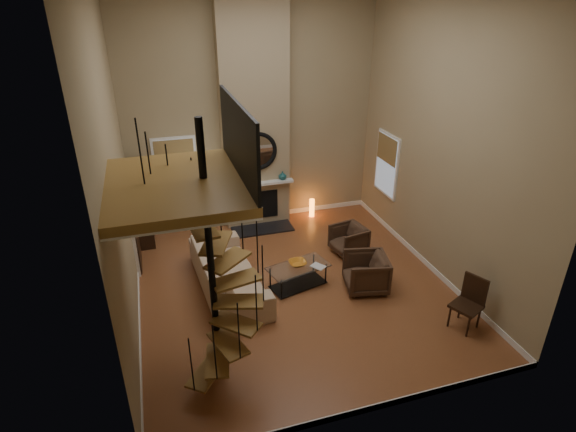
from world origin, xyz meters
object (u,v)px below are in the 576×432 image
object	(u,v)px
hutch	(141,205)
armchair_far	(370,273)
coffee_table	(298,274)
side_chair	(470,300)
sofa	(227,271)
armchair_near	(351,239)
accent_lamp	(312,208)
floor_lamp	(200,186)

from	to	relation	value
hutch	armchair_far	bearing A→B (deg)	-37.83
coffee_table	side_chair	size ratio (longest dim) A/B	1.34
armchair_far	sofa	bearing A→B (deg)	-94.68
sofa	armchair_near	size ratio (longest dim) A/B	3.85
coffee_table	accent_lamp	distance (m)	3.19
coffee_table	floor_lamp	xyz separation A→B (m)	(-1.56, 2.38, 1.13)
sofa	armchair_far	world-z (taller)	sofa
floor_lamp	accent_lamp	world-z (taller)	floor_lamp
sofa	coffee_table	size ratio (longest dim) A/B	2.05
armchair_near	accent_lamp	size ratio (longest dim) A/B	1.48
armchair_far	floor_lamp	xyz separation A→B (m)	(-2.89, 2.86, 1.06)
armchair_far	side_chair	distance (m)	1.93
floor_lamp	accent_lamp	size ratio (longest dim) A/B	3.60
coffee_table	floor_lamp	world-z (taller)	floor_lamp
coffee_table	accent_lamp	xyz separation A→B (m)	(1.33, 2.90, -0.03)
armchair_far	floor_lamp	bearing A→B (deg)	-122.46
armchair_far	armchair_near	bearing A→B (deg)	-176.51
coffee_table	hutch	bearing A→B (deg)	135.97
floor_lamp	side_chair	bearing A→B (deg)	-47.47
armchair_far	side_chair	world-z (taller)	side_chair
sofa	coffee_table	xyz separation A→B (m)	(1.36, -0.34, -0.11)
accent_lamp	side_chair	xyz separation A→B (m)	(1.15, -4.93, 0.28)
coffee_table	accent_lamp	world-z (taller)	accent_lamp
sofa	accent_lamp	world-z (taller)	sofa
hutch	floor_lamp	bearing A→B (deg)	-17.56
accent_lamp	armchair_near	bearing A→B (deg)	-84.07
armchair_far	coffee_table	distance (m)	1.41
armchair_near	hutch	bearing A→B (deg)	-123.74
hutch	accent_lamp	distance (m)	4.28
sofa	accent_lamp	xyz separation A→B (m)	(2.69, 2.57, -0.15)
sofa	armchair_near	bearing A→B (deg)	-83.21
armchair_near	armchair_far	bearing A→B (deg)	-19.14
coffee_table	sofa	bearing A→B (deg)	166.19
armchair_near	accent_lamp	bearing A→B (deg)	175.49
hutch	side_chair	distance (m)	7.23
armchair_near	accent_lamp	xyz separation A→B (m)	(-0.21, 2.02, -0.10)
armchair_near	floor_lamp	xyz separation A→B (m)	(-3.10, 1.49, 1.06)
accent_lamp	hutch	bearing A→B (deg)	-178.52
armchair_far	accent_lamp	xyz separation A→B (m)	(0.00, 3.39, -0.10)
armchair_near	accent_lamp	world-z (taller)	armchair_near
armchair_far	coffee_table	xyz separation A→B (m)	(-1.33, 0.48, -0.07)
sofa	floor_lamp	xyz separation A→B (m)	(-0.20, 2.04, 1.02)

